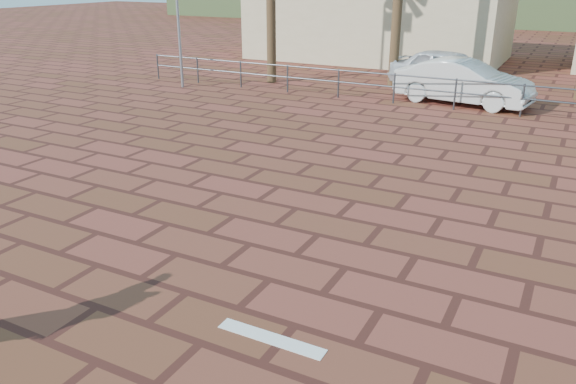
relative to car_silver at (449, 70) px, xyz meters
The scene contains 6 objects.
ground 15.03m from the car_silver, 86.61° to the right, with size 120.00×120.00×0.00m, color brown.
paint_stripe 16.28m from the car_silver, 84.39° to the right, with size 1.40×0.22×0.01m, color white.
guardrail 3.11m from the car_silver, 73.41° to the right, with size 24.06×0.06×1.00m.
building_west 8.82m from the car_silver, 126.07° to the left, with size 12.60×7.60×4.50m.
car_silver is the anchor object (origin of this frame).
car_white 2.19m from the car_silver, 65.05° to the right, with size 1.53×4.38×1.44m, color silver.
Camera 1 is at (3.50, -6.10, 4.12)m, focal length 35.00 mm.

